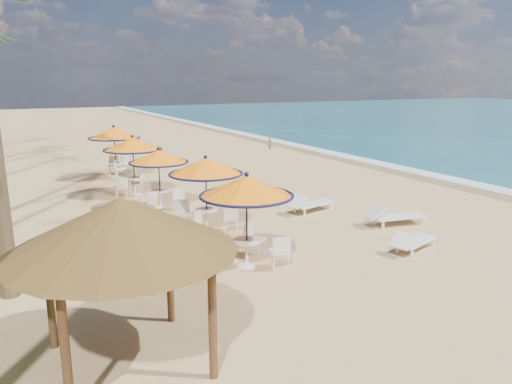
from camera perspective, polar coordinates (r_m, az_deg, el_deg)
ground at (r=15.83m, az=15.73°, el=-5.65°), size 160.00×160.00×0.00m
foam_strip at (r=29.12m, az=15.80°, el=2.69°), size 1.20×140.00×0.04m
wetsand_band at (r=28.52m, az=14.48°, el=2.56°), size 1.40×140.00×0.02m
station_0 at (r=12.87m, az=-1.07°, el=-0.67°), size 2.47×2.47×2.57m
station_1 at (r=16.06m, az=-5.84°, el=1.83°), size 2.41×2.41×2.51m
station_2 at (r=19.27m, az=-11.03°, el=3.15°), size 2.26×2.26×2.36m
station_3 at (r=21.76m, az=-13.98°, el=4.55°), size 2.48×2.48×2.59m
station_4 at (r=25.86m, az=-15.80°, el=5.82°), size 2.55×2.55×2.66m
lounger_near at (r=15.15m, az=17.47°, el=-5.38°), size 1.91×1.08×0.65m
lounger_mid at (r=17.56m, az=15.39°, el=-2.55°), size 2.28×1.06×0.79m
lounger_far at (r=18.73m, az=6.11°, el=-1.28°), size 2.14×1.09×0.74m
palapa at (r=8.58m, az=-15.11°, el=-3.75°), size 3.91×3.91×2.98m
person at (r=35.21m, az=1.60°, el=5.65°), size 0.31×0.40×0.97m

